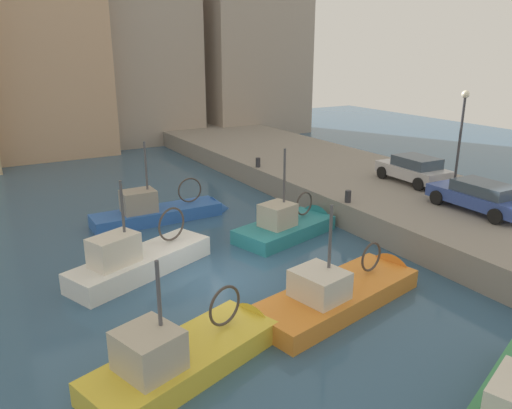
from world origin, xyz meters
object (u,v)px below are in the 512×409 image
(mooring_bollard_south, at_px, (348,196))
(quay_streetlamp, at_px, (462,125))
(parked_car_silver, at_px, (414,169))
(fishing_boat_yellow, at_px, (195,360))
(mooring_bollard_mid, at_px, (258,162))
(fishing_boat_teal, at_px, (291,231))
(fishing_boat_blue, at_px, (164,217))
(parked_car_blue, at_px, (480,196))
(fishing_boat_orange, at_px, (345,298))
(fishing_boat_white, at_px, (147,266))

(mooring_bollard_south, relative_size, quay_streetlamp, 0.11)
(parked_car_silver, relative_size, mooring_bollard_south, 7.18)
(fishing_boat_yellow, relative_size, mooring_bollard_mid, 11.50)
(fishing_boat_yellow, bearing_deg, fishing_boat_teal, 41.22)
(fishing_boat_yellow, distance_m, fishing_boat_blue, 11.78)
(parked_car_blue, xyz_separation_m, quay_streetlamp, (1.64, 2.60, 2.58))
(fishing_boat_blue, distance_m, mooring_bollard_south, 8.77)
(parked_car_blue, bearing_deg, quay_streetlamp, 57.73)
(fishing_boat_orange, distance_m, parked_car_blue, 8.98)
(mooring_bollard_mid, bearing_deg, quay_streetlamp, -58.52)
(fishing_boat_white, xyz_separation_m, fishing_boat_yellow, (-0.81, -6.20, -0.01))
(parked_car_blue, bearing_deg, mooring_bollard_mid, 108.74)
(fishing_boat_teal, relative_size, fishing_boat_orange, 0.79)
(fishing_boat_teal, bearing_deg, fishing_boat_blue, 132.37)
(fishing_boat_yellow, distance_m, mooring_bollard_mid, 17.47)
(fishing_boat_blue, bearing_deg, quay_streetlamp, -27.18)
(fishing_boat_white, relative_size, fishing_boat_blue, 0.94)
(fishing_boat_white, distance_m, parked_car_silver, 14.80)
(parked_car_silver, relative_size, quay_streetlamp, 0.82)
(mooring_bollard_mid, bearing_deg, fishing_boat_blue, -158.17)
(fishing_boat_blue, xyz_separation_m, mooring_bollard_mid, (6.92, 2.77, 1.32))
(fishing_boat_teal, height_order, parked_car_silver, fishing_boat_teal)
(fishing_boat_orange, xyz_separation_m, mooring_bollard_south, (4.65, 5.42, 1.36))
(fishing_boat_white, xyz_separation_m, mooring_bollard_mid, (9.46, 7.87, 1.31))
(fishing_boat_yellow, xyz_separation_m, mooring_bollard_south, (10.27, 6.07, 1.32))
(parked_car_silver, xyz_separation_m, parked_car_blue, (-1.20, -4.79, -0.03))
(fishing_boat_yellow, height_order, fishing_boat_orange, fishing_boat_orange)
(fishing_boat_blue, distance_m, parked_car_blue, 14.29)
(fishing_boat_teal, relative_size, mooring_bollard_south, 10.41)
(fishing_boat_orange, height_order, parked_car_blue, fishing_boat_orange)
(quay_streetlamp, bearing_deg, fishing_boat_orange, -157.85)
(fishing_boat_white, height_order, fishing_boat_blue, fishing_boat_blue)
(fishing_boat_orange, xyz_separation_m, quay_streetlamp, (10.30, 4.19, 4.34))
(parked_car_blue, distance_m, quay_streetlamp, 4.01)
(fishing_boat_teal, height_order, quay_streetlamp, quay_streetlamp)
(fishing_boat_yellow, bearing_deg, parked_car_silver, 24.44)
(fishing_boat_blue, xyz_separation_m, quay_streetlamp, (12.57, -6.45, 4.30))
(fishing_boat_blue, xyz_separation_m, fishing_boat_teal, (4.24, -4.65, -0.02))
(fishing_boat_orange, height_order, mooring_bollard_south, fishing_boat_orange)
(parked_car_silver, bearing_deg, mooring_bollard_mid, 126.54)
(fishing_boat_blue, distance_m, fishing_boat_teal, 6.29)
(fishing_boat_blue, xyz_separation_m, mooring_bollard_south, (6.92, -5.23, 1.32))
(fishing_boat_white, distance_m, parked_car_blue, 14.14)
(fishing_boat_white, relative_size, parked_car_silver, 1.65)
(fishing_boat_orange, bearing_deg, quay_streetlamp, 22.15)
(fishing_boat_orange, xyz_separation_m, parked_car_blue, (8.66, 1.60, 1.76))
(parked_car_blue, distance_m, mooring_bollard_mid, 12.49)
(fishing_boat_teal, distance_m, parked_car_silver, 8.10)
(fishing_boat_orange, xyz_separation_m, parked_car_silver, (9.86, 6.38, 1.79))
(fishing_boat_blue, height_order, parked_car_blue, fishing_boat_blue)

